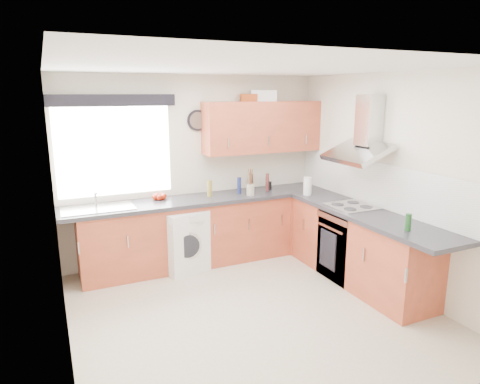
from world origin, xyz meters
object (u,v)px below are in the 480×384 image
oven (349,244)px  upper_cabinets (262,127)px  washing_machine (182,240)px  extractor_hood (363,136)px

oven → upper_cabinets: bearing=112.5°
oven → upper_cabinets: 1.99m
oven → washing_machine: bearing=149.0°
extractor_hood → upper_cabinets: 1.48m
oven → extractor_hood: size_ratio=1.09×
extractor_hood → upper_cabinets: upper_cabinets is taller
upper_cabinets → washing_machine: bearing=-170.1°
upper_cabinets → extractor_hood: bearing=-63.9°
oven → extractor_hood: bearing=-0.0°
oven → extractor_hood: (0.10, -0.00, 1.34)m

